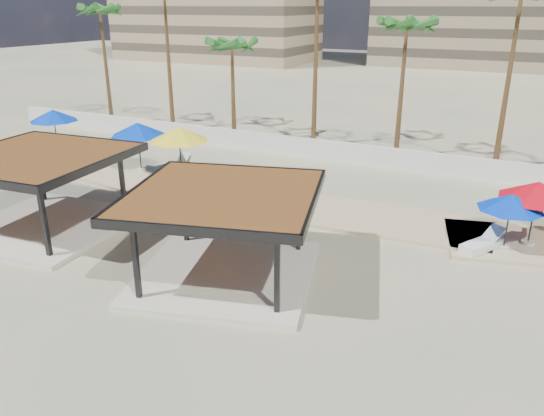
{
  "coord_description": "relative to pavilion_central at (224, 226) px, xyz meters",
  "views": [
    {
      "loc": [
        10.79,
        -15.02,
        9.3
      ],
      "look_at": [
        1.58,
        3.3,
        1.4
      ],
      "focal_mm": 35.0,
      "sensor_mm": 36.0,
      "label": 1
    }
  ],
  "objects": [
    {
      "name": "umbrella_d",
      "position": [
        8.92,
        6.68,
        0.18
      ],
      "size": [
        2.86,
        2.86,
        2.28
      ],
      "rotation": [
        0.0,
        0.0,
        -0.12
      ],
      "color": "beige",
      "rests_on": "promenade"
    },
    {
      "name": "palm_a",
      "position": [
        -22.53,
        18.66,
        6.57
      ],
      "size": [
        3.0,
        3.0,
        9.72
      ],
      "color": "brown",
      "rests_on": "ground"
    },
    {
      "name": "palm_e",
      "position": [
        1.47,
        18.76,
        5.89
      ],
      "size": [
        3.0,
        3.0,
        8.99
      ],
      "color": "brown",
      "rests_on": "ground"
    },
    {
      "name": "ground",
      "position": [
        -1.53,
        0.36,
        -1.96
      ],
      "size": [
        200.0,
        200.0,
        0.0
      ],
      "primitive_type": "plane",
      "color": "tan",
      "rests_on": "ground"
    },
    {
      "name": "pavilion_central",
      "position": [
        0.0,
        0.0,
        0.0
      ],
      "size": [
        7.97,
        7.97,
        3.28
      ],
      "rotation": [
        0.0,
        0.0,
        0.27
      ],
      "color": "beige",
      "rests_on": "ground"
    },
    {
      "name": "umbrella_f",
      "position": [
        -11.04,
        8.58,
        0.65
      ],
      "size": [
        3.66,
        3.66,
        2.82
      ],
      "rotation": [
        0.0,
        0.0,
        0.17
      ],
      "color": "beige",
      "rests_on": "promenade"
    },
    {
      "name": "lounger_b",
      "position": [
        8.14,
        6.2,
        -1.59
      ],
      "size": [
        1.58,
        2.11,
        0.78
      ],
      "rotation": [
        0.0,
        0.0,
        1.06
      ],
      "color": "white",
      "rests_on": "promenade"
    },
    {
      "name": "lounger_a",
      "position": [
        -8.76,
        9.11,
        -1.56
      ],
      "size": [
        1.15,
        2.5,
        0.91
      ],
      "rotation": [
        0.0,
        0.0,
        1.73
      ],
      "color": "white",
      "rests_on": "promenade"
    },
    {
      "name": "umbrella_a",
      "position": [
        -18.84,
        9.56,
        0.58
      ],
      "size": [
        3.73,
        3.73,
        2.75
      ],
      "rotation": [
        0.0,
        0.0,
        -0.24
      ],
      "color": "beige",
      "rests_on": "promenade"
    },
    {
      "name": "boundary_wall",
      "position": [
        -1.53,
        16.36,
        -1.36
      ],
      "size": [
        56.0,
        0.3,
        1.2
      ],
      "primitive_type": "cube",
      "color": "silver",
      "rests_on": "ground"
    },
    {
      "name": "umbrella_c",
      "position": [
        9.77,
        7.59,
        0.5
      ],
      "size": [
        3.95,
        3.95,
        2.65
      ],
      "rotation": [
        0.0,
        0.0,
        0.43
      ],
      "color": "beige",
      "rests_on": "promenade"
    },
    {
      "name": "pavilion_west",
      "position": [
        -9.44,
        0.22,
        0.08
      ],
      "size": [
        7.31,
        7.31,
        3.41
      ],
      "rotation": [
        0.0,
        0.0,
        0.09
      ],
      "color": "beige",
      "rests_on": "ground"
    },
    {
      "name": "promenade",
      "position": [
        0.47,
        8.02,
        -1.9
      ],
      "size": [
        44.45,
        7.97,
        0.24
      ],
      "color": "#C6B284",
      "rests_on": "ground"
    },
    {
      "name": "palm_c",
      "position": [
        -10.53,
        18.46,
        4.45
      ],
      "size": [
        3.0,
        3.0,
        7.47
      ],
      "color": "brown",
      "rests_on": "ground"
    },
    {
      "name": "umbrella_b",
      "position": [
        -8.05,
        8.45,
        0.72
      ],
      "size": [
        3.96,
        3.96,
        2.9
      ],
      "rotation": [
        0.0,
        0.0,
        0.25
      ],
      "color": "beige",
      "rests_on": "promenade"
    },
    {
      "name": "palm_f",
      "position": [
        7.47,
        18.96,
        7.49
      ],
      "size": [
        3.0,
        3.0,
        10.71
      ],
      "color": "brown",
      "rests_on": "ground"
    },
    {
      "name": "palm_b",
      "position": [
        -16.53,
        19.06,
        7.62
      ],
      "size": [
        3.0,
        3.0,
        10.84
      ],
      "color": "brown",
      "rests_on": "ground"
    }
  ]
}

